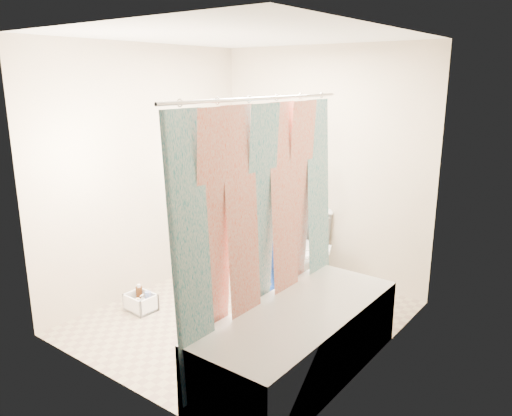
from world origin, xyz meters
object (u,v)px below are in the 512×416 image
Objects in this scene: plumber at (273,211)px; cleaning_caddy at (141,303)px; toilet at (308,250)px; bathtub at (300,339)px.

cleaning_caddy is (-0.67, -1.15, -0.74)m from plumber.
toilet reaches higher than cleaning_caddy.
plumber is (-0.24, -0.28, 0.44)m from toilet.
plumber is 5.94× the size of cleaning_caddy.
toilet is 0.47× the size of plumber.
plumber reaches higher than cleaning_caddy.
plumber is at bearing 62.34° from cleaning_caddy.
plumber reaches higher than bathtub.
plumber is at bearing -155.01° from toilet.
cleaning_caddy is at bearing -55.71° from plumber.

